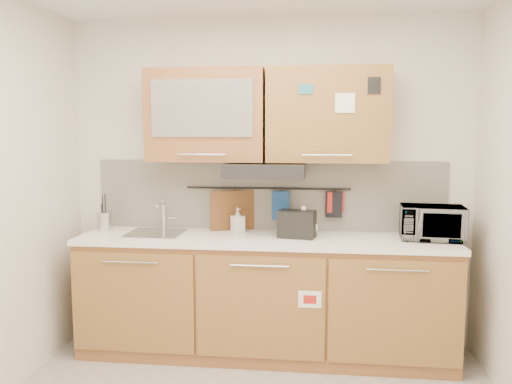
# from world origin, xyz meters

# --- Properties ---
(wall_back) EXTENTS (3.20, 0.00, 3.20)m
(wall_back) POSITION_xyz_m (0.00, 1.50, 1.30)
(wall_back) COLOR silver
(wall_back) RESTS_ON ground
(base_cabinet) EXTENTS (2.80, 0.64, 0.88)m
(base_cabinet) POSITION_xyz_m (0.00, 1.19, 0.41)
(base_cabinet) COLOR #9D5F37
(base_cabinet) RESTS_ON floor
(countertop) EXTENTS (2.82, 0.62, 0.04)m
(countertop) POSITION_xyz_m (0.00, 1.19, 0.90)
(countertop) COLOR white
(countertop) RESTS_ON base_cabinet
(backsplash) EXTENTS (2.80, 0.02, 0.56)m
(backsplash) POSITION_xyz_m (0.00, 1.49, 1.20)
(backsplash) COLOR silver
(backsplash) RESTS_ON countertop
(upper_cabinets) EXTENTS (1.82, 0.37, 0.70)m
(upper_cabinets) POSITION_xyz_m (-0.00, 1.32, 1.83)
(upper_cabinets) COLOR #9D5F37
(upper_cabinets) RESTS_ON wall_back
(range_hood) EXTENTS (0.60, 0.46, 0.10)m
(range_hood) POSITION_xyz_m (0.00, 1.25, 1.42)
(range_hood) COLOR black
(range_hood) RESTS_ON upper_cabinets
(sink) EXTENTS (0.42, 0.40, 0.26)m
(sink) POSITION_xyz_m (-0.85, 1.21, 0.92)
(sink) COLOR silver
(sink) RESTS_ON countertop
(utensil_rail) EXTENTS (1.30, 0.02, 0.02)m
(utensil_rail) POSITION_xyz_m (0.00, 1.45, 1.26)
(utensil_rail) COLOR black
(utensil_rail) RESTS_ON backsplash
(utensil_crock) EXTENTS (0.15, 0.15, 0.30)m
(utensil_crock) POSITION_xyz_m (-1.30, 1.30, 1.00)
(utensil_crock) COLOR #BCBCC1
(utensil_crock) RESTS_ON countertop
(kettle) EXTENTS (0.17, 0.16, 0.24)m
(kettle) POSITION_xyz_m (0.29, 1.22, 1.01)
(kettle) COLOR silver
(kettle) RESTS_ON countertop
(toaster) EXTENTS (0.29, 0.21, 0.20)m
(toaster) POSITION_xyz_m (0.25, 1.19, 1.02)
(toaster) COLOR black
(toaster) RESTS_ON countertop
(microwave) EXTENTS (0.48, 0.34, 0.25)m
(microwave) POSITION_xyz_m (1.23, 1.23, 1.04)
(microwave) COLOR #999999
(microwave) RESTS_ON countertop
(soap_bottle) EXTENTS (0.12, 0.12, 0.19)m
(soap_bottle) POSITION_xyz_m (-0.22, 1.34, 1.02)
(soap_bottle) COLOR #999999
(soap_bottle) RESTS_ON countertop
(cutting_board) EXTENTS (0.38, 0.16, 0.48)m
(cutting_board) POSITION_xyz_m (-0.26, 1.44, 1.00)
(cutting_board) COLOR brown
(cutting_board) RESTS_ON utensil_rail
(oven_mitt) EXTENTS (0.14, 0.06, 0.23)m
(oven_mitt) POSITION_xyz_m (0.11, 1.44, 1.13)
(oven_mitt) COLOR navy
(oven_mitt) RESTS_ON utensil_rail
(dark_pouch) EXTENTS (0.13, 0.05, 0.20)m
(dark_pouch) POSITION_xyz_m (0.53, 1.44, 1.14)
(dark_pouch) COLOR black
(dark_pouch) RESTS_ON utensil_rail
(pot_holder) EXTENTS (0.13, 0.05, 0.16)m
(pot_holder) POSITION_xyz_m (0.54, 1.44, 1.16)
(pot_holder) COLOR #B22217
(pot_holder) RESTS_ON utensil_rail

